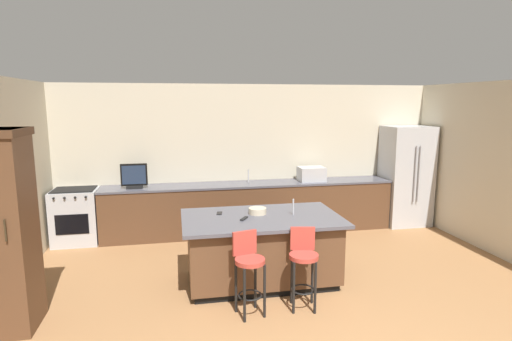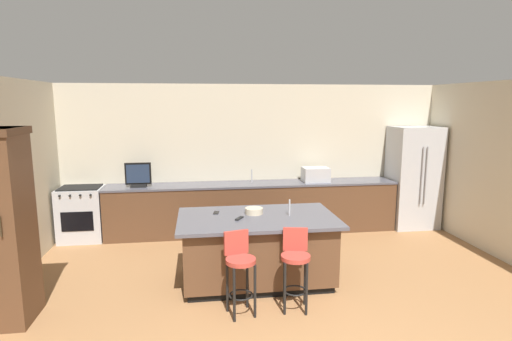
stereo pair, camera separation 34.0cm
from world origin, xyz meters
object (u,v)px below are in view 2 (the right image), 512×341
range_oven (82,214)px  cell_phone (216,213)px  tv_monitor (138,176)px  tv_remote (239,218)px  fruit_bowl (254,211)px  bar_stool_left (240,266)px  kitchen_island (257,248)px  microwave (316,175)px  refrigerator (413,177)px  bar_stool_right (295,262)px

range_oven → cell_phone: range_oven is taller
tv_monitor → tv_remote: (1.55, -2.13, -0.22)m
fruit_bowl → bar_stool_left: bearing=-106.9°
kitchen_island → bar_stool_left: (-0.32, -0.82, 0.11)m
bar_stool_left → tv_remote: bearing=70.5°
microwave → kitchen_island: bearing=-123.7°
refrigerator → cell_phone: (-3.86, -1.80, -0.06)m
microwave → cell_phone: bearing=-136.4°
kitchen_island → cell_phone: bearing=153.8°
refrigerator → kitchen_island: bearing=-148.3°
range_oven → tv_monitor: (0.99, -0.05, 0.66)m
bar_stool_right → tv_remote: bearing=140.2°
bar_stool_right → cell_phone: size_ratio=6.30×
tv_monitor → range_oven: bearing=177.1°
kitchen_island → bar_stool_right: 0.86m
bar_stool_left → cell_phone: bar_stool_left is taller
refrigerator → bar_stool_left: (-3.64, -2.87, -0.40)m
kitchen_island → microwave: size_ratio=4.34×
kitchen_island → cell_phone: 0.74m
kitchen_island → fruit_bowl: fruit_bowl is taller
range_oven → tv_remote: 3.38m
tv_monitor → refrigerator: bearing=0.1°
tv_remote → kitchen_island: bearing=50.1°
tv_monitor → bar_stool_right: bearing=-53.1°
range_oven → bar_stool_right: (3.12, -2.89, 0.09)m
refrigerator → bar_stool_right: size_ratio=2.05×
bar_stool_right → fruit_bowl: (-0.36, 0.94, 0.38)m
bar_stool_right → range_oven: bearing=148.2°
microwave → tv_monitor: tv_monitor is taller
fruit_bowl → cell_phone: size_ratio=1.60×
cell_phone → tv_remote: (0.28, -0.34, 0.01)m
kitchen_island → cell_phone: size_ratio=13.90×
tv_remote → bar_stool_right: bearing=-18.4°
bar_stool_right → tv_remote: (-0.58, 0.71, 0.35)m
microwave → bar_stool_left: (-1.72, -2.91, -0.50)m
kitchen_island → tv_remote: 0.52m
kitchen_island → tv_remote: size_ratio=12.26×
range_oven → bar_stool_right: range_oven is taller
fruit_bowl → range_oven: bearing=144.8°
bar_stool_right → kitchen_island: bearing=123.7°
bar_stool_right → refrigerator: bearing=54.5°
refrigerator → cell_phone: size_ratio=12.91×
tv_monitor → bar_stool_right: 3.59m
kitchen_island → microwave: microwave is taller
kitchen_island → bar_stool_left: 0.88m
range_oven → cell_phone: size_ratio=6.33×
range_oven → tv_monitor: size_ratio=2.14×
bar_stool_left → fruit_bowl: size_ratio=3.95×
range_oven → tv_remote: (2.54, -2.18, 0.44)m
kitchen_island → cell_phone: (-0.53, 0.26, 0.44)m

